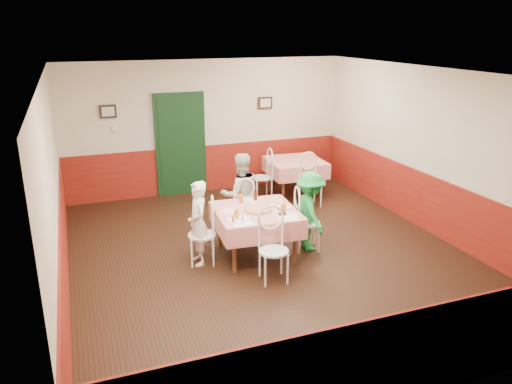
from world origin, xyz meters
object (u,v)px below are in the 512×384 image
object	(u,v)px
chair_second_a	(262,178)
chair_second_b	(311,184)
main_table	(256,233)
glass_a	(236,214)
wallet	(282,214)
glass_b	(283,208)
diner_right	(310,211)
second_table	(295,178)
chair_near	(274,251)
chair_right	(307,223)
beer_bottle	(255,195)
chair_left	(202,235)
pizza	(258,210)
diner_left	(198,223)
chair_far	(242,210)
glass_c	(241,199)
diner_far	(241,195)

from	to	relation	value
chair_second_a	chair_second_b	world-z (taller)	same
main_table	glass_a	xyz separation A→B (m)	(-0.40, -0.24, 0.45)
glass_a	wallet	size ratio (longest dim) A/B	1.19
glass_b	diner_right	distance (m)	0.62
second_table	chair_near	size ratio (longest dim) A/B	1.24
chair_right	beer_bottle	bearing A→B (deg)	70.18
main_table	chair_left	bearing A→B (deg)	176.42
chair_left	chair_second_b	size ratio (longest dim) A/B	1.00
second_table	beer_bottle	size ratio (longest dim) A/B	5.35
second_table	chair_left	bearing A→B (deg)	-137.22
chair_right	pizza	world-z (taller)	chair_right
chair_right	chair_left	bearing A→B (deg)	98.84
chair_left	chair_near	xyz separation A→B (m)	(0.80, -0.90, 0.00)
glass_a	diner_left	distance (m)	0.61
chair_left	beer_bottle	xyz separation A→B (m)	(0.99, 0.34, 0.41)
chair_left	chair_near	world-z (taller)	same
diner_right	glass_b	bearing A→B (deg)	115.22
chair_near	beer_bottle	bearing A→B (deg)	88.63
second_table	glass_b	world-z (taller)	glass_b
chair_right	chair_far	distance (m)	1.20
chair_far	chair_second_b	xyz separation A→B (m)	(1.77, 0.93, 0.00)
chair_left	chair_far	size ratio (longest dim) A/B	1.00
second_table	diner_right	bearing A→B (deg)	-109.76
chair_right	glass_a	distance (m)	1.31
wallet	chair_left	bearing A→B (deg)	165.55
chair_far	glass_b	bearing A→B (deg)	106.77
second_table	wallet	bearing A→B (deg)	-118.30
chair_near	glass_c	size ratio (longest dim) A/B	7.00
pizza	beer_bottle	bearing A→B (deg)	74.83
diner_far	diner_right	distance (m)	1.28
chair_left	diner_far	size ratio (longest dim) A/B	0.63
chair_second_a	beer_bottle	world-z (taller)	beer_bottle
beer_bottle	glass_b	bearing A→B (deg)	-72.71
second_table	chair_second_a	size ratio (longest dim) A/B	1.24
diner_left	wallet	bearing A→B (deg)	73.30
chair_second_b	diner_right	xyz separation A→B (m)	(-0.93, -1.83, 0.19)
main_table	pizza	bearing A→B (deg)	-51.56
chair_near	diner_right	bearing A→B (deg)	47.10
chair_left	glass_a	world-z (taller)	chair_left
pizza	glass_c	bearing A→B (deg)	106.24
chair_near	pizza	bearing A→B (deg)	92.07
chair_far	diner_right	xyz separation A→B (m)	(0.85, -0.90, 0.19)
chair_left	chair_right	bearing A→B (deg)	100.05
chair_left	diner_far	xyz separation A→B (m)	(0.90, 0.85, 0.27)
glass_c	wallet	size ratio (longest dim) A/B	1.17
chair_near	glass_b	xyz separation A→B (m)	(0.39, 0.59, 0.38)
chair_right	chair_near	bearing A→B (deg)	143.84
pizza	diner_far	xyz separation A→B (m)	(0.03, 0.93, -0.05)
pizza	chair_near	bearing A→B (deg)	-95.24
diner_far	diner_right	bearing A→B (deg)	132.87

